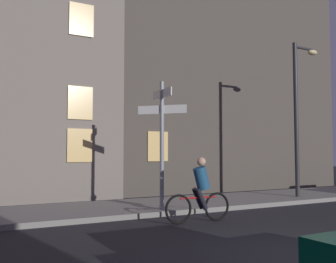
% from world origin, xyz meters
% --- Properties ---
extents(ground_plane, '(80.00, 80.00, 0.00)m').
position_xyz_m(ground_plane, '(0.00, 0.00, 0.00)').
color(ground_plane, '#232326').
extents(sidewalk_kerb, '(40.00, 3.10, 0.14)m').
position_xyz_m(sidewalk_kerb, '(0.00, 6.51, 0.07)').
color(sidewalk_kerb, gray).
rests_on(sidewalk_kerb, ground_plane).
extents(signpost, '(1.04, 1.12, 3.62)m').
position_xyz_m(signpost, '(-0.22, 5.31, 2.26)').
color(signpost, gray).
rests_on(signpost, sidewalk_kerb).
extents(street_lamp, '(1.24, 0.28, 5.70)m').
position_xyz_m(street_lamp, '(5.74, 5.76, 3.49)').
color(street_lamp, '#2D2D30').
rests_on(street_lamp, sidewalk_kerb).
extents(cyclist, '(1.82, 0.34, 1.61)m').
position_xyz_m(cyclist, '(0.06, 3.80, 0.75)').
color(cyclist, black).
rests_on(cyclist, ground_plane).
extents(building_right_block, '(12.68, 9.18, 19.05)m').
position_xyz_m(building_right_block, '(5.92, 13.98, 9.53)').
color(building_right_block, '#4C443D').
rests_on(building_right_block, ground_plane).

